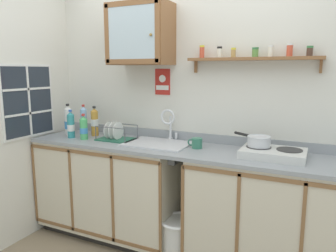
{
  "coord_description": "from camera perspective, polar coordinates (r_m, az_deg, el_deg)",
  "views": [
    {
      "loc": [
        1.05,
        -2.09,
        1.61
      ],
      "look_at": [
        -0.17,
        0.48,
        1.11
      ],
      "focal_mm": 34.56,
      "sensor_mm": 36.0,
      "label": 1
    }
  ],
  "objects": [
    {
      "name": "back_wall",
      "position": [
        2.97,
        4.65,
        4.19
      ],
      "size": [
        3.5,
        0.07,
        2.6
      ],
      "color": "silver",
      "rests_on": "ground"
    },
    {
      "name": "lower_cabinet_run",
      "position": [
        3.24,
        -10.12,
        -10.78
      ],
      "size": [
        1.4,
        0.58,
        0.93
      ],
      "color": "black",
      "rests_on": "ground"
    },
    {
      "name": "lower_cabinet_run_right",
      "position": [
        2.72,
        18.17,
        -15.37
      ],
      "size": [
        1.31,
        0.58,
        0.93
      ],
      "color": "black",
      "rests_on": "ground"
    },
    {
      "name": "countertop",
      "position": [
        2.75,
        2.23,
        -4.09
      ],
      "size": [
        2.86,
        0.6,
        0.03
      ],
      "primitive_type": "cube",
      "color": "gray",
      "rests_on": "lower_cabinet_run"
    },
    {
      "name": "backsplash",
      "position": [
        2.99,
        4.33,
        -1.9
      ],
      "size": [
        2.86,
        0.02,
        0.08
      ],
      "primitive_type": "cube",
      "color": "gray",
      "rests_on": "countertop"
    },
    {
      "name": "sink",
      "position": [
        2.88,
        -1.64,
        -3.69
      ],
      "size": [
        0.56,
        0.45,
        0.42
      ],
      "color": "silver",
      "rests_on": "countertop"
    },
    {
      "name": "hot_plate_stove",
      "position": [
        2.56,
        18.05,
        -4.56
      ],
      "size": [
        0.47,
        0.33,
        0.07
      ],
      "color": "silver",
      "rests_on": "countertop"
    },
    {
      "name": "saucepan",
      "position": [
        2.59,
        15.67,
        -2.51
      ],
      "size": [
        0.32,
        0.24,
        0.08
      ],
      "color": "silver",
      "rests_on": "hot_plate_stove"
    },
    {
      "name": "bottle_water_blue_0",
      "position": [
        3.29,
        -14.61,
        0.74
      ],
      "size": [
        0.06,
        0.06,
        0.31
      ],
      "color": "#8CB7E0",
      "rests_on": "countertop"
    },
    {
      "name": "bottle_opaque_white_1",
      "position": [
        3.35,
        -17.16,
        0.74
      ],
      "size": [
        0.07,
        0.07,
        0.32
      ],
      "color": "white",
      "rests_on": "countertop"
    },
    {
      "name": "bottle_detergent_teal_2",
      "position": [
        3.24,
        -16.75,
        0.11
      ],
      "size": [
        0.07,
        0.07,
        0.27
      ],
      "color": "teal",
      "rests_on": "countertop"
    },
    {
      "name": "bottle_soda_green_3",
      "position": [
        3.14,
        -14.63,
        -0.37
      ],
      "size": [
        0.07,
        0.07,
        0.24
      ],
      "color": "#4CB266",
      "rests_on": "countertop"
    },
    {
      "name": "bottle_juice_amber_4",
      "position": [
        3.29,
        -12.81,
        0.7
      ],
      "size": [
        0.07,
        0.07,
        0.29
      ],
      "color": "gold",
      "rests_on": "countertop"
    },
    {
      "name": "dish_rack",
      "position": [
        3.07,
        -9.22,
        -1.66
      ],
      "size": [
        0.35,
        0.23,
        0.17
      ],
      "color": "#26664C",
      "rests_on": "countertop"
    },
    {
      "name": "mug",
      "position": [
        2.72,
        5.08,
        -3.02
      ],
      "size": [
        0.12,
        0.09,
        0.09
      ],
      "color": "#337259",
      "rests_on": "countertop"
    },
    {
      "name": "wall_cabinet",
      "position": [
        3.0,
        -4.87,
        15.79
      ],
      "size": [
        0.56,
        0.34,
        0.53
      ],
      "color": "brown"
    },
    {
      "name": "spice_shelf",
      "position": [
        2.72,
        14.75,
        11.65
      ],
      "size": [
        1.06,
        0.14,
        0.23
      ],
      "color": "brown"
    },
    {
      "name": "warning_sign",
      "position": [
        3.06,
        -0.97,
        7.76
      ],
      "size": [
        0.15,
        0.01,
        0.24
      ],
      "color": "#B2261E"
    },
    {
      "name": "window",
      "position": [
        3.32,
        -23.45,
        4.05
      ],
      "size": [
        0.03,
        0.59,
        0.69
      ],
      "color": "#262D38"
    },
    {
      "name": "trash_bin",
      "position": [
        2.89,
        1.84,
        -19.29
      ],
      "size": [
        0.32,
        0.32,
        0.38
      ],
      "color": "silver",
      "rests_on": "ground"
    }
  ]
}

